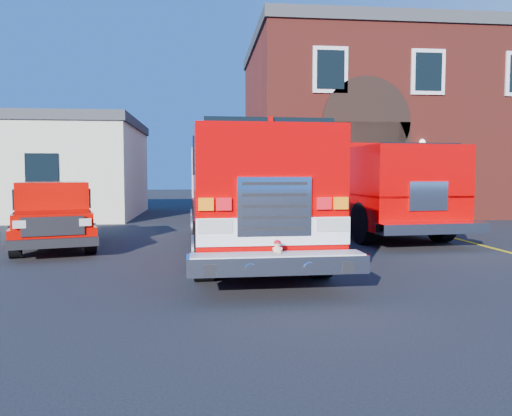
{
  "coord_description": "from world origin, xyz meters",
  "views": [
    {
      "loc": [
        -0.98,
        -10.48,
        1.95
      ],
      "look_at": [
        0.0,
        -1.2,
        1.3
      ],
      "focal_mm": 35.0,
      "sensor_mm": 36.0,
      "label": 1
    }
  ],
  "objects": [
    {
      "name": "ground",
      "position": [
        0.0,
        0.0,
        0.0
      ],
      "size": [
        100.0,
        100.0,
        0.0
      ],
      "primitive_type": "plane",
      "color": "black",
      "rests_on": "ground"
    },
    {
      "name": "parking_stripe_near",
      "position": [
        6.5,
        1.0,
        0.0
      ],
      "size": [
        0.12,
        3.0,
        0.01
      ],
      "primitive_type": "cube",
      "color": "yellow",
      "rests_on": "ground"
    },
    {
      "name": "parking_stripe_mid",
      "position": [
        6.5,
        4.0,
        0.0
      ],
      "size": [
        0.12,
        3.0,
        0.01
      ],
      "primitive_type": "cube",
      "color": "yellow",
      "rests_on": "ground"
    },
    {
      "name": "parking_stripe_far",
      "position": [
        6.5,
        7.0,
        0.0
      ],
      "size": [
        0.12,
        3.0,
        0.01
      ],
      "primitive_type": "cube",
      "color": "yellow",
      "rests_on": "ground"
    },
    {
      "name": "fire_station",
      "position": [
        8.99,
        13.98,
        4.25
      ],
      "size": [
        15.2,
        10.2,
        8.45
      ],
      "color": "maroon",
      "rests_on": "ground"
    },
    {
      "name": "side_building",
      "position": [
        -9.0,
        13.0,
        2.2
      ],
      "size": [
        10.2,
        8.2,
        4.35
      ],
      "color": "beige",
      "rests_on": "ground"
    },
    {
      "name": "fire_engine",
      "position": [
        0.01,
        1.72,
        1.5
      ],
      "size": [
        2.88,
        9.49,
        2.9
      ],
      "color": "black",
      "rests_on": "ground"
    },
    {
      "name": "pickup_truck",
      "position": [
        -4.98,
        3.26,
        0.81
      ],
      "size": [
        3.26,
        5.57,
        1.72
      ],
      "color": "black",
      "rests_on": "ground"
    },
    {
      "name": "secondary_truck",
      "position": [
        4.3,
        5.91,
        1.58
      ],
      "size": [
        3.53,
        9.15,
        2.9
      ],
      "color": "black",
      "rests_on": "ground"
    }
  ]
}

